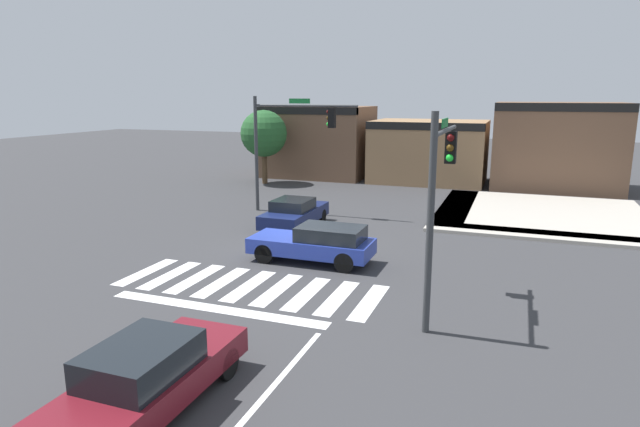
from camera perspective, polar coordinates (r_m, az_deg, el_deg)
The scene contains 11 objects.
ground_plane at distance 21.21m, azimuth -1.87°, elevation -3.76°, with size 120.00×120.00×0.00m, color #353538.
crosswalk_near at distance 17.34m, azimuth -7.55°, elevation -7.61°, with size 8.44×2.96×0.01m.
bike_detector_marking at distance 13.43m, azimuth -11.28°, elevation -13.95°, with size 0.97×0.97×0.01m.
curb_corner_northeast at distance 28.87m, azimuth 21.42°, elevation -0.10°, with size 10.00×10.60×0.15m.
storefront_row at distance 38.22m, azimuth 12.23°, elevation 7.08°, with size 23.86×5.94×5.48m.
traffic_signal_northwest at distance 27.10m, azimuth -3.29°, elevation 8.54°, with size 5.50×0.32×5.89m.
traffic_signal_southeast at distance 14.72m, azimuth 12.71°, elevation 3.60°, with size 0.32×4.15×5.56m.
car_navy at distance 24.41m, azimuth -2.74°, elevation 0.04°, with size 1.80×4.27×1.35m.
car_maroon at distance 11.04m, azimuth -17.99°, elevation -16.30°, with size 1.73×4.76×1.45m.
car_blue at distance 19.34m, azimuth -0.37°, elevation -3.13°, with size 4.44×1.76×1.38m.
roadside_tree at distance 36.72m, azimuth -5.99°, elevation 8.42°, with size 3.14×3.14×4.97m.
Camera 1 is at (7.73, -18.84, 5.92)m, focal length 30.11 mm.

